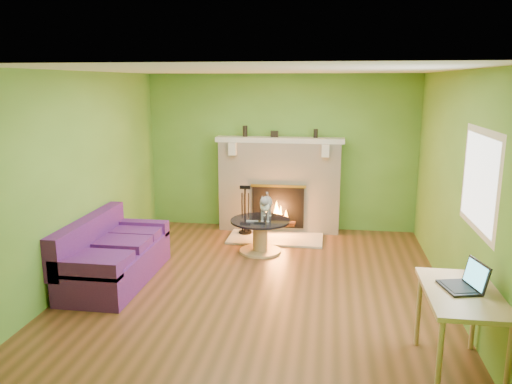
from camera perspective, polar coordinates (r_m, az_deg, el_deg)
floor at (r=6.37m, az=0.43°, el=-10.33°), size 5.00×5.00×0.00m
ceiling at (r=5.87m, az=0.47°, el=13.76°), size 5.00×5.00×0.00m
wall_back at (r=8.43m, az=2.84°, el=4.52°), size 5.00×0.00×5.00m
wall_front at (r=3.61m, az=-5.18°, el=-6.53°), size 5.00×0.00×5.00m
wall_left at (r=6.67m, az=-19.06°, el=1.71°), size 0.00×5.00×5.00m
wall_right at (r=6.09m, az=21.89°, el=0.51°), size 0.00×5.00×5.00m
window_frame at (r=5.19m, az=24.21°, el=1.16°), size 0.00×1.20×1.20m
window_pane at (r=5.19m, az=24.13°, el=1.17°), size 0.00×1.06×1.06m
fireplace at (r=8.34m, az=2.68°, el=0.75°), size 2.10×0.46×1.58m
hearth at (r=8.04m, az=2.24°, el=-5.29°), size 1.50×0.75×0.03m
mantel at (r=8.20m, az=2.72°, el=5.98°), size 2.10×0.28×0.08m
sofa at (r=6.61m, az=-16.11°, el=-7.10°), size 0.85×1.79×0.80m
coffee_table at (r=7.36m, az=0.49°, el=-4.77°), size 0.87×0.87×0.49m
desk at (r=4.60m, az=22.44°, el=-11.53°), size 0.60×1.04×0.77m
cat at (r=7.29m, az=1.17°, el=-1.60°), size 0.25×0.65×0.40m
remote_silver at (r=7.20m, az=-0.43°, el=-3.36°), size 0.17×0.05×0.02m
remote_black at (r=7.12m, az=0.45°, el=-3.54°), size 0.16×0.05×0.02m
laptop at (r=4.55m, az=22.27°, el=-8.75°), size 0.37×0.40×0.25m
fire_tools at (r=8.13m, az=-1.25°, el=-2.01°), size 0.21×0.21×0.80m
mantel_vase_left at (r=8.29m, az=-1.26°, el=6.97°), size 0.08×0.08×0.18m
mantel_vase_right at (r=8.18m, az=6.84°, el=6.67°), size 0.07×0.07×0.14m
mantel_box at (r=8.23m, az=2.13°, el=6.64°), size 0.12×0.08×0.10m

